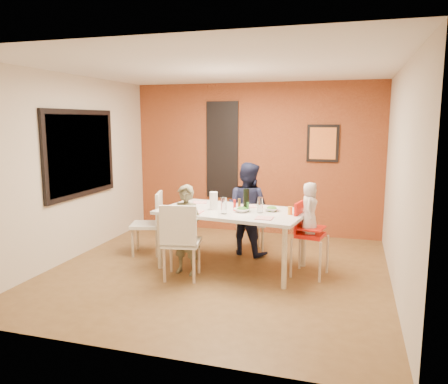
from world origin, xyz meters
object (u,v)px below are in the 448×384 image
(chair_left, at_px, (152,220))
(paper_towel_roll, at_px, (214,201))
(chair_near, at_px, (180,238))
(chair_far, at_px, (249,217))
(high_chair, at_px, (307,232))
(child_far, at_px, (247,209))
(dining_table, at_px, (232,215))
(toddler, at_px, (310,208))
(wine_bottle, at_px, (246,200))
(child_near, at_px, (186,230))

(chair_left, xyz_separation_m, paper_towel_roll, (1.09, -0.29, 0.40))
(chair_near, bearing_deg, chair_far, -118.58)
(high_chair, bearing_deg, child_far, 64.53)
(chair_near, distance_m, chair_far, 1.68)
(dining_table, height_order, toddler, toddler)
(wine_bottle, bearing_deg, high_chair, -0.91)
(toddler, relative_size, paper_towel_roll, 2.73)
(high_chair, bearing_deg, chair_near, 123.48)
(wine_bottle, bearing_deg, child_far, 101.88)
(chair_left, distance_m, wine_bottle, 1.62)
(dining_table, xyz_separation_m, paper_towel_roll, (-0.26, -0.04, 0.20))
(chair_near, height_order, toddler, toddler)
(child_near, height_order, wine_bottle, child_near)
(child_near, relative_size, paper_towel_roll, 4.90)
(chair_far, height_order, wine_bottle, wine_bottle)
(chair_far, xyz_separation_m, child_far, (0.03, -0.24, 0.19))
(toddler, bearing_deg, dining_table, 88.45)
(toddler, distance_m, paper_towel_roll, 1.31)
(dining_table, height_order, high_chair, high_chair)
(wine_bottle, distance_m, paper_towel_roll, 0.46)
(child_near, bearing_deg, high_chair, 23.77)
(paper_towel_roll, bearing_deg, toddler, 0.71)
(child_far, bearing_deg, wine_bottle, 120.05)
(child_far, bearing_deg, chair_left, 35.28)
(dining_table, height_order, paper_towel_roll, paper_towel_roll)
(chair_left, relative_size, wine_bottle, 3.15)
(chair_far, distance_m, paper_towel_roll, 1.09)
(high_chair, relative_size, paper_towel_roll, 3.99)
(paper_towel_roll, bearing_deg, wine_bottle, 4.74)
(high_chair, relative_size, toddler, 1.46)
(child_near, bearing_deg, wine_bottle, 39.47)
(chair_left, bearing_deg, chair_near, 26.65)
(dining_table, xyz_separation_m, chair_near, (-0.50, -0.67, -0.19))
(chair_far, distance_m, child_near, 1.45)
(child_far, xyz_separation_m, toddler, (1.00, -0.71, 0.21))
(chair_near, distance_m, paper_towel_roll, 0.78)
(chair_near, xyz_separation_m, high_chair, (1.53, 0.66, 0.03))
(dining_table, bearing_deg, high_chair, -0.85)
(chair_far, distance_m, child_far, 0.31)
(wine_bottle, bearing_deg, chair_left, 170.62)
(wine_bottle, bearing_deg, child_near, -149.49)
(chair_left, height_order, wine_bottle, wine_bottle)
(chair_near, relative_size, high_chair, 1.02)
(high_chair, relative_size, child_far, 0.69)
(child_near, bearing_deg, chair_near, -77.32)
(child_far, height_order, toddler, child_far)
(high_chair, height_order, wine_bottle, wine_bottle)
(dining_table, relative_size, child_near, 1.74)
(chair_far, height_order, chair_left, chair_left)
(chair_near, xyz_separation_m, child_near, (-0.02, 0.25, 0.04))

